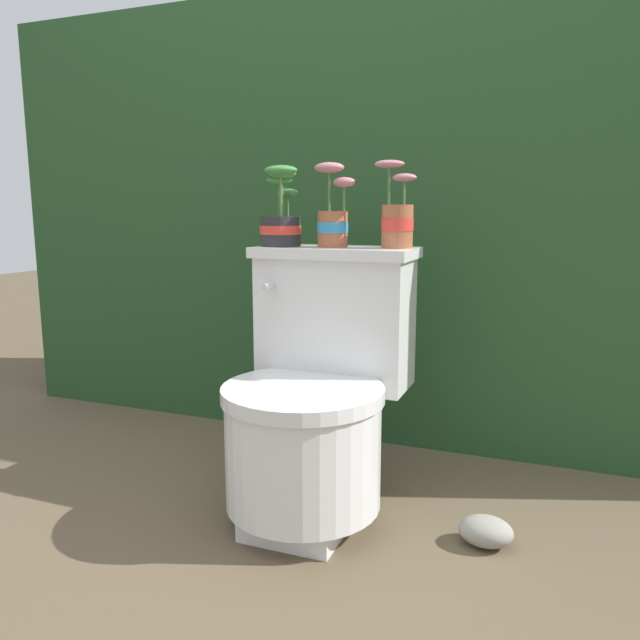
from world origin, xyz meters
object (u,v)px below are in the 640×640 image
Objects in this scene: potted_plant_left at (281,218)px; potted_plant_midleft at (333,217)px; potted_plant_middle at (397,218)px; garden_stone at (486,531)px; toilet at (316,397)px.

potted_plant_midleft reaches higher than potted_plant_left.
potted_plant_midleft is (0.15, 0.02, 0.00)m from potted_plant_left.
potted_plant_middle reaches higher than potted_plant_left.
potted_plant_left is 0.15m from potted_plant_midleft.
potted_plant_left is 0.33m from potted_plant_middle.
garden_stone is (0.62, -0.15, -0.77)m from potted_plant_left.
toilet is at bearing -87.61° from potted_plant_midleft.
potted_plant_left is 0.95× the size of potted_plant_middle.
potted_plant_middle is (0.33, 0.04, 0.00)m from potted_plant_left.
garden_stone is at bearing -13.25° from potted_plant_left.
potted_plant_left is at bearing 166.75° from garden_stone.
toilet is 0.52m from potted_plant_left.
garden_stone is at bearing -19.58° from potted_plant_midleft.
potted_plant_midleft is (-0.01, 0.15, 0.48)m from toilet.
potted_plant_midleft is at bearing 92.39° from toilet.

